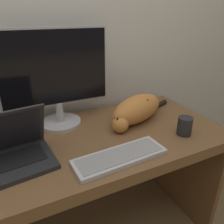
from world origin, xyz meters
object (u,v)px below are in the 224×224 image
object	(u,v)px
external_keyboard	(120,157)
coffee_mug	(185,126)
laptop	(8,154)
monitor	(56,77)
cat	(137,109)

from	to	relation	value
external_keyboard	coffee_mug	xyz separation A→B (m)	(0.41, 0.04, 0.04)
laptop	coffee_mug	bearing A→B (deg)	-15.05
monitor	coffee_mug	world-z (taller)	monitor
cat	coffee_mug	xyz separation A→B (m)	(0.15, -0.24, -0.03)
laptop	external_keyboard	bearing A→B (deg)	-27.73
monitor	external_keyboard	world-z (taller)	monitor
monitor	cat	bearing A→B (deg)	-21.43
laptop	cat	bearing A→B (deg)	2.59
cat	coffee_mug	distance (m)	0.28
laptop	coffee_mug	size ratio (longest dim) A/B	3.79
cat	coffee_mug	size ratio (longest dim) A/B	5.42
external_keyboard	coffee_mug	world-z (taller)	coffee_mug
external_keyboard	cat	world-z (taller)	cat
monitor	coffee_mug	distance (m)	0.73
external_keyboard	coffee_mug	distance (m)	0.41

